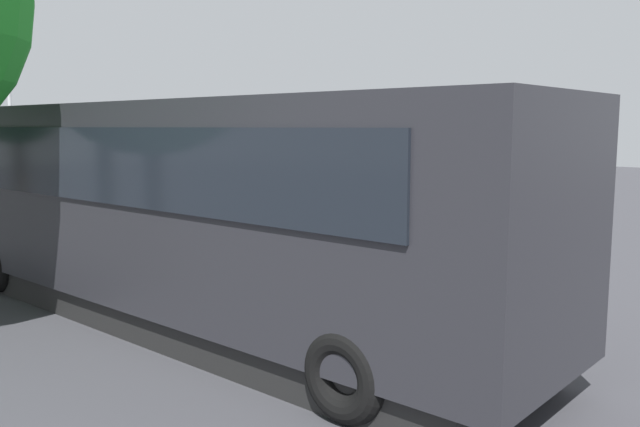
# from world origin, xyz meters

# --- Properties ---
(ground_plane) EXTENTS (80.00, 80.00, 0.00)m
(ground_plane) POSITION_xyz_m (0.00, 0.00, 0.00)
(ground_plane) COLOR #38383D
(tour_bus) EXTENTS (11.44, 3.20, 3.25)m
(tour_bus) POSITION_xyz_m (-0.82, 4.28, 1.65)
(tour_bus) COLOR #26262B
(tour_bus) RESTS_ON ground_plane
(spectator_far_left) EXTENTS (0.58, 0.37, 1.69)m
(spectator_far_left) POSITION_xyz_m (-3.11, 1.22, 1.01)
(spectator_far_left) COLOR black
(spectator_far_left) RESTS_ON ground_plane
(spectator_left) EXTENTS (0.58, 0.34, 1.69)m
(spectator_left) POSITION_xyz_m (-2.03, 1.41, 1.00)
(spectator_left) COLOR #473823
(spectator_left) RESTS_ON ground_plane
(spectator_centre) EXTENTS (0.58, 0.36, 1.65)m
(spectator_centre) POSITION_xyz_m (-0.95, 1.45, 0.98)
(spectator_centre) COLOR black
(spectator_centre) RESTS_ON ground_plane
(spectator_right) EXTENTS (0.58, 0.35, 1.74)m
(spectator_right) POSITION_xyz_m (0.27, 1.32, 1.04)
(spectator_right) COLOR #473823
(spectator_right) RESTS_ON ground_plane
(spectator_far_right) EXTENTS (0.58, 0.34, 1.82)m
(spectator_far_right) POSITION_xyz_m (1.21, 1.42, 1.09)
(spectator_far_right) COLOR black
(spectator_far_right) RESTS_ON ground_plane
(parked_motorcycle_silver) EXTENTS (2.05, 0.58, 0.99)m
(parked_motorcycle_silver) POSITION_xyz_m (-4.00, 2.23, 0.48)
(parked_motorcycle_silver) COLOR black
(parked_motorcycle_silver) RESTS_ON ground_plane
(parked_motorcycle_dark) EXTENTS (2.05, 0.59, 0.99)m
(parked_motorcycle_dark) POSITION_xyz_m (1.42, 2.22, 0.48)
(parked_motorcycle_dark) COLOR black
(parked_motorcycle_dark) RESTS_ON ground_plane
(stunt_motorcycle) EXTENTS (1.79, 1.16, 1.79)m
(stunt_motorcycle) POSITION_xyz_m (3.98, -1.99, 1.03)
(stunt_motorcycle) COLOR black
(stunt_motorcycle) RESTS_ON ground_plane
(flagpole) EXTENTS (0.78, 0.36, 7.25)m
(flagpole) POSITION_xyz_m (6.54, 4.00, 3.58)
(flagpole) COLOR silver
(flagpole) RESTS_ON ground_plane
(bay_line_a) EXTENTS (0.24, 3.53, 0.01)m
(bay_line_a) POSITION_xyz_m (-3.43, -0.63, 0.00)
(bay_line_a) COLOR white
(bay_line_a) RESTS_ON ground_plane
(bay_line_b) EXTENTS (0.27, 4.31, 0.01)m
(bay_line_b) POSITION_xyz_m (-0.93, -0.63, 0.00)
(bay_line_b) COLOR white
(bay_line_b) RESTS_ON ground_plane
(bay_line_c) EXTENTS (0.29, 4.64, 0.01)m
(bay_line_c) POSITION_xyz_m (1.56, -0.63, 0.00)
(bay_line_c) COLOR white
(bay_line_c) RESTS_ON ground_plane
(bay_line_d) EXTENTS (0.29, 4.68, 0.01)m
(bay_line_d) POSITION_xyz_m (4.05, -0.63, 0.00)
(bay_line_d) COLOR white
(bay_line_d) RESTS_ON ground_plane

